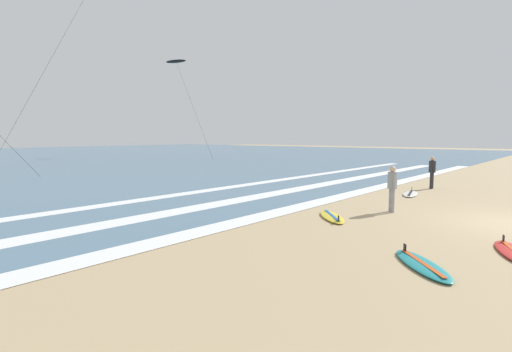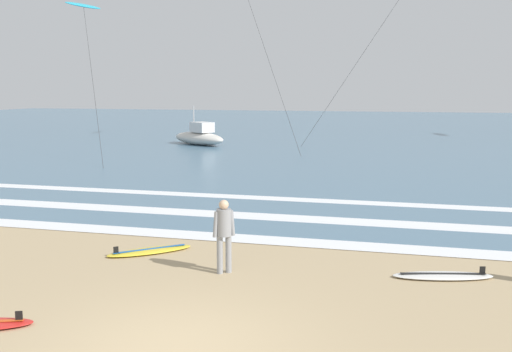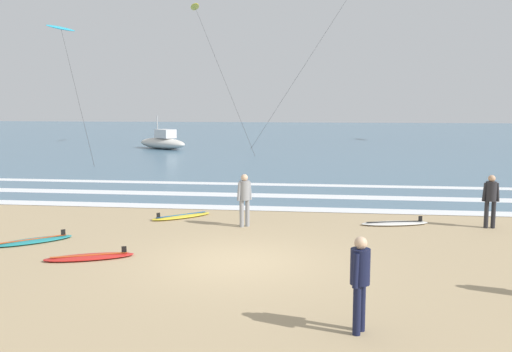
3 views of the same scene
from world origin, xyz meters
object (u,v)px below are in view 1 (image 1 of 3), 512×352
at_px(surfboard_near_water, 332,217).
at_px(surfboard_foreground_flat, 422,265).
at_px(surfer_right_near, 392,185).
at_px(kite_black_high_left, 176,62).
at_px(surfboard_right_spare, 410,194).
at_px(surfer_left_far, 432,170).

height_order(surfboard_near_water, surfboard_foreground_flat, same).
height_order(surfer_right_near, kite_black_high_left, kite_black_high_left).
xyz_separation_m(surfer_right_near, surfboard_foreground_flat, (-5.35, -2.66, -0.91)).
relative_size(surfer_right_near, surfboard_right_spare, 0.73).
distance_m(surfboard_near_water, kite_black_high_left, 44.90).
xyz_separation_m(surfer_left_far, surfboard_right_spare, (-2.75, 0.12, -0.91)).
relative_size(surfboard_near_water, surfboard_foreground_flat, 1.00).
distance_m(surfer_right_near, surfboard_near_water, 2.66).
height_order(surfer_left_far, surfboard_near_water, surfer_left_far).
bearing_deg(surfboard_right_spare, surfer_right_near, -169.25).
bearing_deg(surfer_right_near, kite_black_high_left, 60.51).
distance_m(surfer_left_far, surfboard_right_spare, 2.90).
bearing_deg(surfer_right_near, surfboard_right_spare, 10.75).
relative_size(surfboard_near_water, kite_black_high_left, 0.14).
xyz_separation_m(surfer_left_far, surfboard_foreground_flat, (-12.64, -3.41, -0.91)).
bearing_deg(surfboard_foreground_flat, kite_black_high_left, 56.52).
bearing_deg(surfboard_foreground_flat, surfer_left_far, 15.09).
distance_m(surfer_right_near, surfboard_foreground_flat, 6.04).
xyz_separation_m(surfboard_near_water, kite_black_high_left, (23.38, 36.29, 12.34)).
bearing_deg(kite_black_high_left, surfboard_right_spare, -114.44).
relative_size(surfboard_near_water, surfboard_right_spare, 0.89).
bearing_deg(kite_black_high_left, surfboard_near_water, -122.79).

